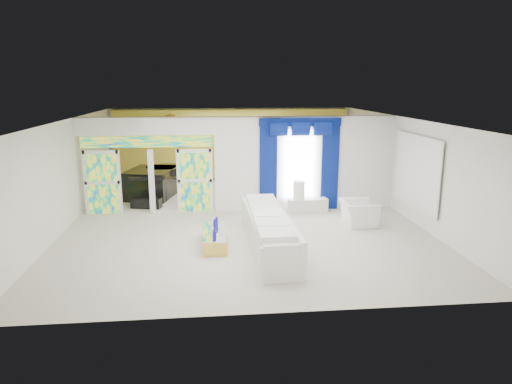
{
  "coord_description": "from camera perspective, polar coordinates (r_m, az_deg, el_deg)",
  "views": [
    {
      "loc": [
        -0.94,
        -13.48,
        4.0
      ],
      "look_at": [
        0.3,
        -1.2,
        1.1
      ],
      "focal_mm": 32.51,
      "sensor_mm": 36.0,
      "label": 1
    }
  ],
  "objects": [
    {
      "name": "piano_bench",
      "position": [
        15.67,
        -13.34,
        -1.32
      ],
      "size": [
        1.03,
        0.59,
        0.32
      ],
      "primitive_type": "cube",
      "rotation": [
        0.0,
        0.0,
        -0.23
      ],
      "color": "black",
      "rests_on": "ground"
    },
    {
      "name": "gold_curtains",
      "position": [
        19.56,
        -2.98,
        5.86
      ],
      "size": [
        9.7,
        0.12,
        2.9
      ],
      "primitive_type": "cube",
      "color": "gold",
      "rests_on": "ground"
    },
    {
      "name": "decanters",
      "position": [
        11.67,
        -5.17,
        -4.5
      ],
      "size": [
        0.21,
        1.14,
        0.29
      ],
      "color": "silver",
      "rests_on": "coffee_table"
    },
    {
      "name": "dividing_wall",
      "position": [
        15.01,
        6.2,
        3.56
      ],
      "size": [
        5.7,
        0.18,
        3.0
      ],
      "primitive_type": "cube",
      "color": "white",
      "rests_on": "ground"
    },
    {
      "name": "blue_drape_left",
      "position": [
        14.7,
        1.52,
        3.03
      ],
      "size": [
        0.55,
        0.1,
        2.8
      ],
      "primitive_type": "cube",
      "color": "#040F4A",
      "rests_on": "ground"
    },
    {
      "name": "blue_pelmet",
      "position": [
        14.68,
        5.47,
        8.55
      ],
      "size": [
        2.6,
        0.12,
        0.25
      ],
      "primitive_type": "cube",
      "color": "#040F4A",
      "rests_on": "dividing_wall"
    },
    {
      "name": "wall_mirror",
      "position": [
        14.01,
        19.17,
        2.41
      ],
      "size": [
        0.04,
        2.7,
        1.9
      ],
      "primitive_type": "cube",
      "color": "white",
      "rests_on": "ground"
    },
    {
      "name": "stained_transom",
      "position": [
        14.71,
        -13.26,
        6.04
      ],
      "size": [
        4.0,
        0.05,
        0.35
      ],
      "primitive_type": "cube",
      "color": "#994C3F",
      "rests_on": "dividing_header"
    },
    {
      "name": "tv_console",
      "position": [
        17.76,
        -17.4,
        0.93
      ],
      "size": [
        0.61,
        0.56,
        0.81
      ],
      "primitive_type": "cube",
      "rotation": [
        0.0,
        0.0,
        -0.1
      ],
      "color": "tan",
      "rests_on": "ground"
    },
    {
      "name": "blue_drape_right",
      "position": [
        15.08,
        9.09,
        3.13
      ],
      "size": [
        0.55,
        0.1,
        2.8
      ],
      "primitive_type": "cube",
      "color": "#040F4A",
      "rests_on": "ground"
    },
    {
      "name": "armchair",
      "position": [
        13.73,
        12.47,
        -2.52
      ],
      "size": [
        0.94,
        1.08,
        0.7
      ],
      "primitive_type": "imported",
      "rotation": [
        0.0,
        0.0,
        1.56
      ],
      "color": "white",
      "rests_on": "ground"
    },
    {
      "name": "stained_panel_left",
      "position": [
        15.16,
        -18.36,
        1.12
      ],
      "size": [
        0.95,
        0.04,
        2.0
      ],
      "primitive_type": "cube",
      "color": "#994C3F",
      "rests_on": "ground"
    },
    {
      "name": "window_pane",
      "position": [
        14.88,
        5.33,
        3.29
      ],
      "size": [
        1.0,
        0.02,
        2.3
      ],
      "primitive_type": "cube",
      "color": "white",
      "rests_on": "dividing_wall"
    },
    {
      "name": "chandelier",
      "position": [
        16.99,
        -10.46,
        8.45
      ],
      "size": [
        0.6,
        0.6,
        0.6
      ],
      "primitive_type": "sphere",
      "color": "gold",
      "rests_on": "ceiling"
    },
    {
      "name": "coffee_table",
      "position": [
        11.78,
        -5.15,
        -5.74
      ],
      "size": [
        0.59,
        1.64,
        0.36
      ],
      "primitive_type": "cube",
      "rotation": [
        0.0,
        0.0,
        0.03
      ],
      "color": "gold",
      "rests_on": "ground"
    },
    {
      "name": "floor",
      "position": [
        14.09,
        -1.71,
        -3.28
      ],
      "size": [
        12.0,
        12.0,
        0.0
      ],
      "primitive_type": "plane",
      "color": "#B7AF9E",
      "rests_on": "ground"
    },
    {
      "name": "table_lamp",
      "position": [
        14.73,
        5.3,
        0.23
      ],
      "size": [
        0.36,
        0.36,
        0.58
      ],
      "primitive_type": "cylinder",
      "color": "silver",
      "rests_on": "console_table"
    },
    {
      "name": "white_sofa",
      "position": [
        11.52,
        1.61,
        -4.98
      ],
      "size": [
        1.05,
        4.26,
        0.81
      ],
      "primitive_type": "cube",
      "rotation": [
        0.0,
        0.0,
        0.03
      ],
      "color": "white",
      "rests_on": "ground"
    },
    {
      "name": "dividing_header",
      "position": [
        14.66,
        -13.36,
        7.88
      ],
      "size": [
        4.3,
        0.18,
        0.55
      ],
      "primitive_type": "cube",
      "color": "white",
      "rests_on": "dividing_wall"
    },
    {
      "name": "stained_panel_right",
      "position": [
        14.79,
        -7.53,
        1.41
      ],
      "size": [
        0.95,
        0.04,
        2.0
      ],
      "primitive_type": "cube",
      "color": "#994C3F",
      "rests_on": "ground"
    },
    {
      "name": "console_table",
      "position": [
        14.91,
        6.4,
        -1.6
      ],
      "size": [
        1.26,
        0.47,
        0.41
      ],
      "primitive_type": "cube",
      "rotation": [
        0.0,
        0.0,
        0.06
      ],
      "color": "silver",
      "rests_on": "ground"
    },
    {
      "name": "grand_piano",
      "position": [
        17.14,
        -12.73,
        1.1
      ],
      "size": [
        1.91,
        2.26,
        1.0
      ],
      "primitive_type": "cube",
      "rotation": [
        0.0,
        0.0,
        -0.23
      ],
      "color": "black",
      "rests_on": "ground"
    }
  ]
}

